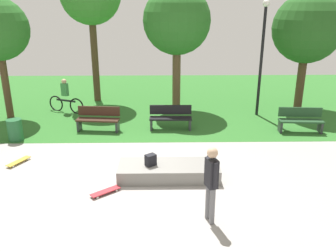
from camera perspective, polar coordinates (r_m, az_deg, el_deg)
name	(u,v)px	position (r m, az deg, el deg)	size (l,w,h in m)	color
ground_plane	(132,174)	(10.26, -5.89, -7.66)	(28.00, 28.00, 0.00)	#9E9993
grass_lawn	(144,99)	(17.90, -3.81, 4.42)	(26.60, 11.66, 0.01)	#2D6B28
concrete_ledge	(169,171)	(9.94, 0.10, -7.26)	(2.79, 1.04, 0.39)	gray
backpack_on_ledge	(151,160)	(9.76, -2.81, -5.49)	(0.28, 0.20, 0.32)	black
skater_performing_trick	(211,179)	(7.77, 6.98, -8.44)	(0.29, 0.41, 1.78)	slate
skateboard_by_ledge	(105,191)	(9.36, -10.04, -10.33)	(0.75, 0.65, 0.08)	#A5262D
skateboard_spare	(19,161)	(11.72, -22.93, -5.26)	(0.54, 0.80, 0.08)	gold
park_bench_far_left	(300,120)	(14.10, 20.56, 0.98)	(1.63, 0.58, 0.91)	#1E4223
park_bench_near_lamppost	(171,117)	(13.50, 0.42, 1.46)	(1.61, 0.49, 0.91)	black
park_bench_far_right	(98,118)	(13.58, -11.16, 1.20)	(1.64, 0.63, 0.91)	#331E14
tree_leaning_ash	(177,21)	(15.49, 1.44, 16.49)	(2.87, 2.87, 5.31)	brown
tree_slender_maple	(307,29)	(16.72, 21.52, 14.34)	(2.96, 2.96, 5.03)	#4C3823
lamp_post	(262,49)	(15.23, 14.94, 11.95)	(0.28, 0.28, 4.71)	black
trash_bin	(15,130)	(13.54, -23.41, -0.58)	(0.51, 0.51, 0.77)	#1E592D
cyclist_on_bicycle	(66,98)	(16.17, -16.16, 4.32)	(1.69, 0.78, 1.52)	black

